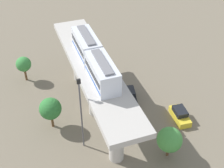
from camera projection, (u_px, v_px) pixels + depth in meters
ground_plane at (95, 112)px, 47.30m from camera, size 120.00×120.00×0.00m
viaduct at (94, 79)px, 43.41m from camera, size 5.20×28.00×8.55m
train at (94, 58)px, 40.77m from camera, size 2.64×13.55×3.24m
parked_car_yellow at (180, 115)px, 45.77m from camera, size 2.14×4.34×1.76m
parked_car_black at (129, 95)px, 49.34m from camera, size 2.62×4.48×1.76m
tree_near_viaduct at (50, 109)px, 42.98m from camera, size 3.11×3.11×4.92m
tree_mid_lot at (169, 140)px, 39.06m from camera, size 3.26×3.26×4.56m
tree_far_corner at (24, 64)px, 51.85m from camera, size 2.53×2.53×4.49m
signal_post at (81, 112)px, 38.42m from camera, size 0.44×0.28×11.15m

